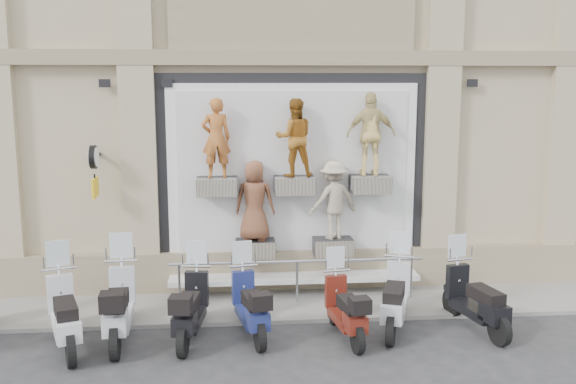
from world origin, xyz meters
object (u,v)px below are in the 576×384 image
object	(u,v)px
scooter_e	(250,293)
scooter_b	(64,300)
clock_sign_bracket	(94,165)
scooter_h	(476,287)
scooter_g	(396,285)
scooter_d	(190,295)
scooter_c	(118,292)
guard_rail	(297,283)
scooter_f	(345,297)

from	to	relation	value
scooter_e	scooter_b	bearing A→B (deg)	174.08
clock_sign_bracket	scooter_e	xyz separation A→B (m)	(2.93, -1.92, -2.03)
scooter_h	scooter_b	bearing A→B (deg)	168.59
scooter_g	scooter_d	bearing A→B (deg)	-157.83
scooter_c	scooter_h	distance (m)	6.23
guard_rail	scooter_c	bearing A→B (deg)	-155.27
scooter_c	scooter_f	distance (m)	3.86
scooter_d	scooter_e	size ratio (longest dim) A/B	1.03
scooter_c	scooter_h	size ratio (longest dim) A/B	1.08
guard_rail	scooter_d	world-z (taller)	scooter_d
scooter_e	scooter_h	bearing A→B (deg)	-12.63
scooter_d	scooter_g	bearing A→B (deg)	9.85
guard_rail	scooter_h	bearing A→B (deg)	-27.13
guard_rail	clock_sign_bracket	size ratio (longest dim) A/B	4.96
scooter_b	scooter_h	size ratio (longest dim) A/B	1.05
scooter_d	scooter_h	xyz separation A→B (m)	(5.01, -0.01, 0.00)
scooter_c	scooter_g	xyz separation A→B (m)	(4.82, 0.08, -0.04)
scooter_f	scooter_b	bearing A→B (deg)	172.25
scooter_b	scooter_c	distance (m)	0.88
scooter_b	scooter_c	size ratio (longest dim) A/B	0.98
scooter_e	scooter_g	distance (m)	2.59
scooter_b	scooter_h	distance (m)	7.07
scooter_b	scooter_e	world-z (taller)	scooter_b
scooter_g	scooter_b	bearing A→B (deg)	-156.80
clock_sign_bracket	scooter_e	distance (m)	4.05
scooter_d	scooter_g	world-z (taller)	scooter_g
scooter_f	scooter_g	xyz separation A→B (m)	(0.96, 0.31, 0.09)
guard_rail	scooter_c	size ratio (longest dim) A/B	2.37
clock_sign_bracket	scooter_d	bearing A→B (deg)	-46.44
scooter_b	scooter_e	bearing A→B (deg)	-13.95
scooter_b	scooter_d	distance (m)	2.07
scooter_b	scooter_h	bearing A→B (deg)	-17.74
scooter_f	scooter_h	size ratio (longest dim) A/B	0.92
scooter_b	scooter_g	world-z (taller)	scooter_b
scooter_d	scooter_h	distance (m)	5.01
guard_rail	scooter_f	distance (m)	1.85
guard_rail	scooter_c	distance (m)	3.55
scooter_e	scooter_f	bearing A→B (deg)	-20.05
scooter_d	scooter_f	world-z (taller)	scooter_d
scooter_e	scooter_h	xyz separation A→B (m)	(4.00, -0.10, 0.03)
scooter_e	scooter_d	bearing A→B (deg)	174.09
guard_rail	clock_sign_bracket	xyz separation A→B (m)	(-3.90, 0.47, 2.34)
scooter_c	scooter_g	world-z (taller)	scooter_c
scooter_f	scooter_g	size ratio (longest dim) A/B	0.89
scooter_b	scooter_h	xyz separation A→B (m)	(7.07, 0.18, -0.04)
guard_rail	scooter_h	world-z (taller)	scooter_h
clock_sign_bracket	guard_rail	bearing A→B (deg)	-6.84
scooter_d	scooter_b	bearing A→B (deg)	-167.33
scooter_c	scooter_f	bearing A→B (deg)	-7.05
scooter_b	scooter_d	bearing A→B (deg)	-13.95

